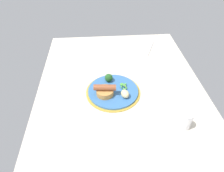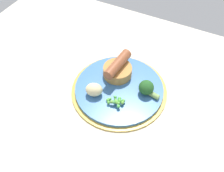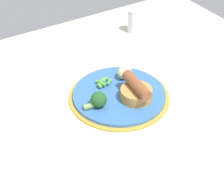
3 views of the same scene
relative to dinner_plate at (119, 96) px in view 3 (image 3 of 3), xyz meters
The scene contains 7 objects.
dining_table 4.59cm from the dinner_plate, 101.12° to the left, with size 110.00×80.00×3.00cm, color beige.
dinner_plate is the anchor object (origin of this frame).
sausage_pudding 5.56cm from the dinner_plate, 58.01° to the right, with size 7.88×10.19×5.51cm.
pea_pile 5.74cm from the dinner_plate, 107.13° to the left, with size 4.64×3.02×1.84cm.
broccoli_floret_far 7.72cm from the dinner_plate, 167.36° to the right, with size 5.89×3.94×3.94cm.
potato_chunk_0 7.33cm from the dinner_plate, 45.76° to the left, with size 4.38×3.48×3.51cm, color beige.
salt_shaker 34.96cm from the dinner_plate, 50.09° to the left, with size 3.70×3.70×7.49cm.
Camera 3 is at (-39.56, -66.20, 63.03)cm, focal length 60.00 mm.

